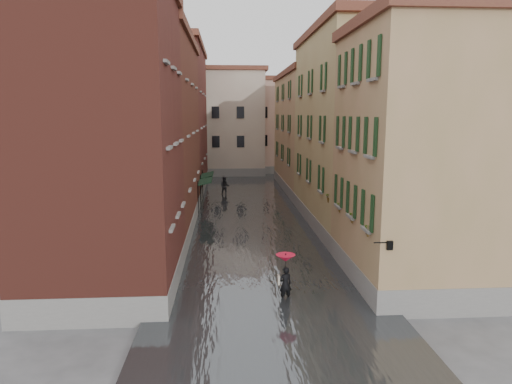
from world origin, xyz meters
name	(u,v)px	position (x,y,z in m)	size (l,w,h in m)	color
ground	(262,270)	(0.00, 0.00, 0.00)	(120.00, 120.00, 0.00)	#505052
floodwater	(249,213)	(0.00, 13.00, 0.10)	(10.00, 60.00, 0.20)	#424549
building_left_near	(105,146)	(-7.00, -2.00, 6.50)	(6.00, 8.00, 13.00)	brown
building_left_mid	(148,138)	(-7.00, 9.00, 6.25)	(6.00, 14.00, 12.50)	#562A1B
building_left_far	(173,122)	(-7.00, 24.00, 7.00)	(6.00, 16.00, 14.00)	brown
building_right_near	(418,161)	(7.00, -2.00, 5.75)	(6.00, 8.00, 11.50)	#92794B
building_right_mid	(353,134)	(7.00, 9.00, 6.50)	(6.00, 14.00, 13.00)	tan
building_right_far	(312,135)	(7.00, 24.00, 5.75)	(6.00, 16.00, 11.50)	#92794B
building_end_cream	(216,124)	(-3.00, 38.00, 6.50)	(12.00, 9.00, 13.00)	beige
building_end_pink	(283,127)	(6.00, 40.00, 6.00)	(10.00, 9.00, 12.00)	#D2AD94
awning_near	(205,182)	(-3.48, 14.02, 2.47)	(1.09, 3.18, 2.80)	black
awning_far	(207,176)	(-3.48, 17.71, 2.47)	(1.09, 3.16, 2.80)	black
wall_lantern	(389,245)	(4.33, -6.00, 3.01)	(0.71, 0.22, 0.35)	black
window_planters	(348,205)	(4.12, -0.88, 3.51)	(0.59, 8.16, 0.84)	brown
pedestrian_main	(285,274)	(0.68, -3.99, 1.21)	(0.85, 0.85, 2.06)	black
pedestrian_far	(225,186)	(-1.93, 21.24, 0.95)	(0.92, 0.72, 1.89)	#232326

